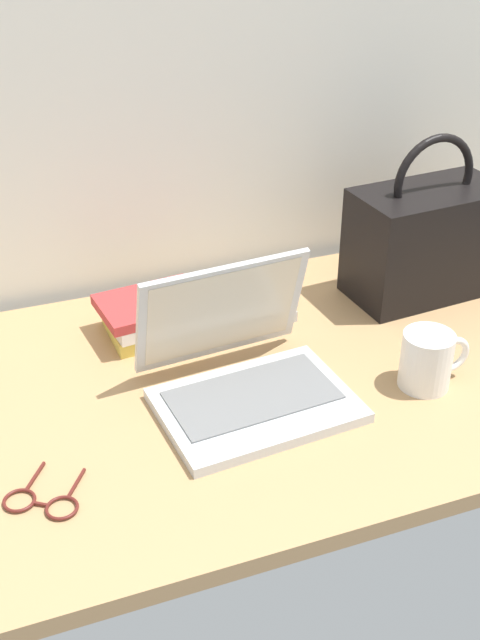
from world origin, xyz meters
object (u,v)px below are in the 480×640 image
at_px(laptop, 244,372).
at_px(coffee_mug, 428,359).
at_px(remote_control_near, 264,302).
at_px(eyeglasses, 42,502).
at_px(handbag, 426,239).
at_px(book_stack, 152,315).

xyz_separation_m(laptop, coffee_mug, (0.30, -0.08, 0.01)).
distance_m(laptop, remote_control_near, 0.30).
relative_size(eyeglasses, handbag, 0.41).
bearing_deg(remote_control_near, eyeglasses, -141.22).
height_order(coffee_mug, book_stack, coffee_mug).
relative_size(coffee_mug, book_stack, 0.63).
distance_m(coffee_mug, remote_control_near, 0.38).
xyz_separation_m(remote_control_near, eyeglasses, (-0.50, -0.40, -0.01)).
bearing_deg(laptop, book_stack, 110.44).
bearing_deg(coffee_mug, handbag, 59.92).
bearing_deg(remote_control_near, book_stack, -176.99).
xyz_separation_m(laptop, handbag, (0.47, 0.21, 0.07)).
bearing_deg(eyeglasses, laptop, 21.79).
bearing_deg(remote_control_near, coffee_mug, -65.12).
bearing_deg(eyeglasses, book_stack, 55.66).
bearing_deg(eyeglasses, remote_control_near, 38.78).
bearing_deg(book_stack, eyeglasses, -124.34).
bearing_deg(laptop, remote_control_near, 61.20).
bearing_deg(coffee_mug, laptop, 164.68).
relative_size(laptop, eyeglasses, 2.39).
height_order(laptop, handbag, handbag).
bearing_deg(handbag, remote_control_near, 171.59).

